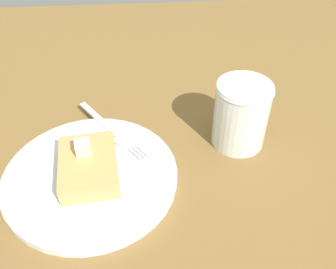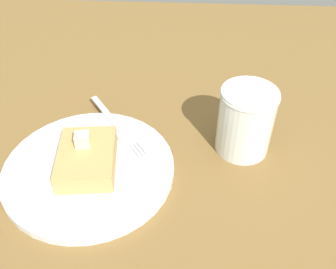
# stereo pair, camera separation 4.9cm
# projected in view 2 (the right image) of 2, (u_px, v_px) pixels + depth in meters

# --- Properties ---
(table_surface) EXTENTS (1.14, 1.14, 0.02)m
(table_surface) POSITION_uv_depth(u_px,v_px,m) (110.00, 179.00, 0.51)
(table_surface) COLOR brown
(table_surface) RESTS_ON ground
(plate) EXTENTS (0.22, 0.22, 0.01)m
(plate) POSITION_uv_depth(u_px,v_px,m) (89.00, 168.00, 0.50)
(plate) COLOR silver
(plate) RESTS_ON table_surface
(toast_slice_center) EXTENTS (0.08, 0.10, 0.03)m
(toast_slice_center) POSITION_uv_depth(u_px,v_px,m) (87.00, 158.00, 0.48)
(toast_slice_center) COLOR tan
(toast_slice_center) RESTS_ON plate
(butter_pat_primary) EXTENTS (0.02, 0.02, 0.02)m
(butter_pat_primary) POSITION_uv_depth(u_px,v_px,m) (82.00, 140.00, 0.47)
(butter_pat_primary) COLOR beige
(butter_pat_primary) RESTS_ON toast_slice_center
(fork) EXTENTS (0.10, 0.14, 0.00)m
(fork) POSITION_uv_depth(u_px,v_px,m) (119.00, 128.00, 0.54)
(fork) COLOR silver
(fork) RESTS_ON plate
(syrup_jar) EXTENTS (0.08, 0.08, 0.10)m
(syrup_jar) POSITION_uv_depth(u_px,v_px,m) (245.00, 122.00, 0.50)
(syrup_jar) COLOR #582809
(syrup_jar) RESTS_ON table_surface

